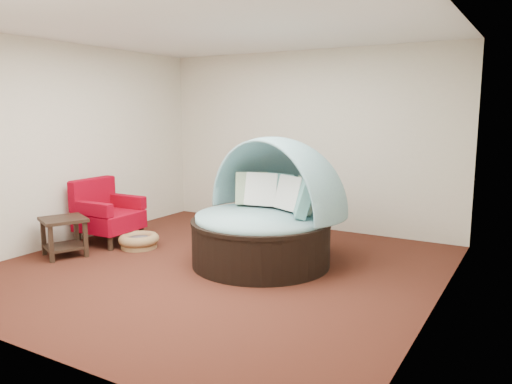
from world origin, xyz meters
The scene contains 10 objects.
floor centered at (0.00, 0.00, 0.00)m, with size 5.00×5.00×0.00m, color #481E14.
wall_back centered at (0.00, 2.50, 1.40)m, with size 5.00×5.00×0.00m, color beige.
wall_front centered at (0.00, -2.50, 1.40)m, with size 5.00×5.00×0.00m, color beige.
wall_left centered at (-2.50, 0.00, 1.40)m, with size 5.00×5.00×0.00m, color beige.
wall_right centered at (2.50, 0.00, 1.40)m, with size 5.00×5.00×0.00m, color beige.
ceiling centered at (0.00, 0.00, 2.80)m, with size 5.00×5.00×0.00m, color white.
canopy_daybed centered at (0.41, 0.48, 0.73)m, with size 2.17×2.13×1.56m.
pet_basket centered at (-1.44, 0.17, 0.10)m, with size 0.58×0.58×0.19m.
red_armchair centered at (-2.06, 0.18, 0.42)m, with size 0.79×0.80×0.91m.
side_table centered at (-2.00, -0.60, 0.33)m, with size 0.70×0.70×0.51m.
Camera 1 is at (3.31, -4.78, 1.88)m, focal length 35.00 mm.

